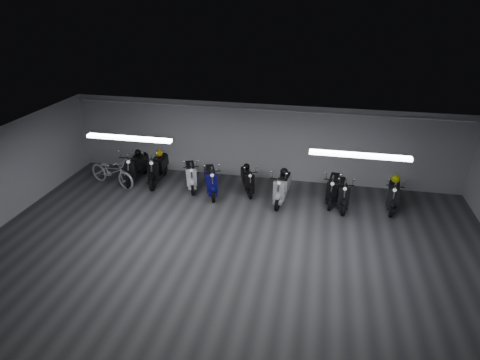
% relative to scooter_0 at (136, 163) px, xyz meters
% --- Properties ---
extents(floor, '(14.00, 10.00, 0.01)m').
position_rel_scooter_0_xyz_m(floor, '(4.37, -3.82, -0.72)').
color(floor, '#3C3B3E').
rests_on(floor, ground).
extents(ceiling, '(14.00, 10.00, 0.01)m').
position_rel_scooter_0_xyz_m(ceiling, '(4.37, -3.82, 2.09)').
color(ceiling, slate).
rests_on(ceiling, ground).
extents(back_wall, '(14.00, 0.01, 2.80)m').
position_rel_scooter_0_xyz_m(back_wall, '(4.37, 1.19, 0.68)').
color(back_wall, '#AFAFB2').
rests_on(back_wall, ground).
extents(fluor_strip_left, '(2.40, 0.18, 0.08)m').
position_rel_scooter_0_xyz_m(fluor_strip_left, '(1.37, -2.82, 2.02)').
color(fluor_strip_left, white).
rests_on(fluor_strip_left, ceiling).
extents(fluor_strip_right, '(2.40, 0.18, 0.08)m').
position_rel_scooter_0_xyz_m(fluor_strip_right, '(7.37, -2.82, 2.02)').
color(fluor_strip_right, white).
rests_on(fluor_strip_right, ceiling).
extents(conduit, '(13.60, 0.05, 0.05)m').
position_rel_scooter_0_xyz_m(conduit, '(4.37, 1.10, 1.90)').
color(conduit, white).
rests_on(conduit, back_wall).
extents(scooter_0, '(0.69, 1.94, 1.44)m').
position_rel_scooter_0_xyz_m(scooter_0, '(0.00, 0.00, 0.00)').
color(scooter_0, black).
rests_on(scooter_0, floor).
extents(scooter_1, '(0.79, 1.99, 1.45)m').
position_rel_scooter_0_xyz_m(scooter_1, '(0.81, 0.04, 0.01)').
color(scooter_1, black).
rests_on(scooter_1, floor).
extents(scooter_2, '(1.18, 1.81, 1.28)m').
position_rel_scooter_0_xyz_m(scooter_2, '(2.10, -0.11, -0.08)').
color(scooter_2, white).
rests_on(scooter_2, floor).
extents(scooter_4, '(1.23, 1.91, 1.35)m').
position_rel_scooter_0_xyz_m(scooter_4, '(2.91, -0.42, -0.04)').
color(scooter_4, '#0E0C68').
rests_on(scooter_4, floor).
extents(scooter_5, '(1.05, 1.67, 1.18)m').
position_rel_scooter_0_xyz_m(scooter_5, '(4.11, -0.02, -0.13)').
color(scooter_5, black).
rests_on(scooter_5, floor).
extents(scooter_6, '(0.80, 1.87, 1.35)m').
position_rel_scooter_0_xyz_m(scooter_6, '(5.34, -0.51, -0.04)').
color(scooter_6, silver).
rests_on(scooter_6, floor).
extents(scooter_7, '(0.79, 1.81, 1.30)m').
position_rel_scooter_0_xyz_m(scooter_7, '(6.98, -0.18, -0.07)').
color(scooter_7, black).
rests_on(scooter_7, floor).
extents(scooter_8, '(0.72, 1.76, 1.28)m').
position_rel_scooter_0_xyz_m(scooter_8, '(7.25, -0.43, -0.08)').
color(scooter_8, black).
rests_on(scooter_8, floor).
extents(scooter_9, '(0.85, 1.80, 1.28)m').
position_rel_scooter_0_xyz_m(scooter_9, '(8.85, -0.22, -0.08)').
color(scooter_9, black).
rests_on(scooter_9, floor).
extents(bicycle, '(2.12, 1.30, 1.29)m').
position_rel_scooter_0_xyz_m(bicycle, '(-0.70, -0.51, -0.07)').
color(bicycle, white).
rests_on(bicycle, floor).
extents(helmet_0, '(0.27, 0.27, 0.27)m').
position_rel_scooter_0_xyz_m(helmet_0, '(0.79, 0.31, 0.32)').
color(helmet_0, '#B9930A').
rests_on(helmet_0, scooter_1).
extents(helmet_1, '(0.27, 0.27, 0.27)m').
position_rel_scooter_0_xyz_m(helmet_1, '(8.89, 0.02, 0.21)').
color(helmet_1, '#ABBE0B').
rests_on(helmet_1, scooter_9).
extents(helmet_2, '(0.23, 0.23, 0.23)m').
position_rel_scooter_0_xyz_m(helmet_2, '(4.03, 0.19, 0.13)').
color(helmet_2, black).
rests_on(helmet_2, scooter_5).
extents(helmet_3, '(0.24, 0.24, 0.24)m').
position_rel_scooter_0_xyz_m(helmet_3, '(-0.01, 0.27, 0.29)').
color(helmet_3, black).
rests_on(helmet_3, scooter_0).
extents(helmet_4, '(0.26, 0.26, 0.26)m').
position_rel_scooter_0_xyz_m(helmet_4, '(5.37, -0.26, 0.25)').
color(helmet_4, black).
rests_on(helmet_4, scooter_6).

